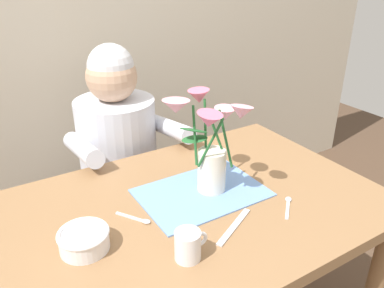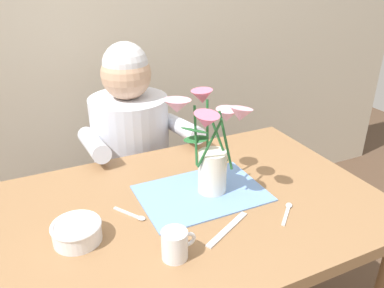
# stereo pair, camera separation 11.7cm
# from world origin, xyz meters

# --- Properties ---
(wood_panel_backdrop) EXTENTS (4.00, 0.10, 2.50)m
(wood_panel_backdrop) POSITION_xyz_m (0.00, 1.05, 1.25)
(wood_panel_backdrop) COLOR beige
(wood_panel_backdrop) RESTS_ON ground_plane
(dining_table) EXTENTS (1.20, 0.80, 0.74)m
(dining_table) POSITION_xyz_m (0.00, 0.00, 0.64)
(dining_table) COLOR olive
(dining_table) RESTS_ON ground_plane
(seated_person) EXTENTS (0.45, 0.47, 1.14)m
(seated_person) POSITION_xyz_m (-0.01, 0.62, 0.56)
(seated_person) COLOR #4C4C56
(seated_person) RESTS_ON ground_plane
(striped_placemat) EXTENTS (0.40, 0.28, 0.00)m
(striped_placemat) POSITION_xyz_m (0.06, 0.04, 0.74)
(striped_placemat) COLOR #6B93D1
(striped_placemat) RESTS_ON dining_table
(flower_vase) EXTENTS (0.24, 0.25, 0.32)m
(flower_vase) POSITION_xyz_m (0.08, 0.04, 0.92)
(flower_vase) COLOR silver
(flower_vase) RESTS_ON dining_table
(ceramic_bowl) EXTENTS (0.14, 0.14, 0.06)m
(ceramic_bowl) POSITION_xyz_m (-0.35, -0.03, 0.77)
(ceramic_bowl) COLOR white
(ceramic_bowl) RESTS_ON dining_table
(dinner_knife) EXTENTS (0.18, 0.10, 0.00)m
(dinner_knife) POSITION_xyz_m (0.04, -0.16, 0.74)
(dinner_knife) COLOR silver
(dinner_knife) RESTS_ON dining_table
(coffee_cup) EXTENTS (0.09, 0.07, 0.08)m
(coffee_cup) POSITION_xyz_m (-0.14, -0.20, 0.78)
(coffee_cup) COLOR silver
(coffee_cup) RESTS_ON dining_table
(spoon_0) EXTENTS (0.10, 0.09, 0.01)m
(spoon_0) POSITION_xyz_m (0.25, -0.16, 0.74)
(spoon_0) COLOR silver
(spoon_0) RESTS_ON dining_table
(spoon_1) EXTENTS (0.08, 0.11, 0.01)m
(spoon_1) POSITION_xyz_m (-0.18, 0.01, 0.74)
(spoon_1) COLOR silver
(spoon_1) RESTS_ON dining_table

